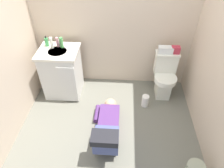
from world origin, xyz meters
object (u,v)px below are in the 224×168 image
(paper_towel_roll, at_px, (145,101))
(tissue_box, at_px, (166,50))
(soap_dispenser, at_px, (47,42))
(faucet, at_px, (60,43))
(bottle_green, at_px, (61,43))
(bottle_pink, at_px, (57,42))
(vanity_cabinet, at_px, (62,72))
(person_plumber, at_px, (107,128))
(toiletry_bag, at_px, (176,50))
(toilet, at_px, (164,76))
(bottle_white, at_px, (51,43))

(paper_towel_roll, bearing_deg, tissue_box, 58.12)
(soap_dispenser, bearing_deg, faucet, 6.01)
(soap_dispenser, xyz_separation_m, bottle_green, (0.24, -0.03, 0.01))
(tissue_box, relative_size, bottle_pink, 1.46)
(bottle_green, bearing_deg, soap_dispenser, 172.83)
(vanity_cabinet, bearing_deg, tissue_box, 5.77)
(bottle_pink, bearing_deg, faucet, 57.21)
(person_plumber, relative_size, toiletry_bag, 8.59)
(tissue_box, relative_size, toiletry_bag, 1.77)
(faucet, bearing_deg, tissue_box, 0.59)
(toilet, bearing_deg, tissue_box, 116.43)
(soap_dispenser, bearing_deg, paper_towel_roll, -13.57)
(toilet, relative_size, person_plumber, 0.70)
(soap_dispenser, relative_size, bottle_white, 0.96)
(toilet, xyz_separation_m, faucet, (-1.66, 0.07, 0.50))
(bottle_white, relative_size, paper_towel_roll, 0.86)
(toilet, height_order, bottle_pink, bottle_pink)
(bottle_pink, bearing_deg, toiletry_bag, 1.54)
(person_plumber, distance_m, tissue_box, 1.45)
(person_plumber, distance_m, soap_dispenser, 1.58)
(toiletry_bag, bearing_deg, bottle_green, -177.79)
(soap_dispenser, xyz_separation_m, paper_towel_roll, (1.55, -0.37, -0.79))
(person_plumber, relative_size, tissue_box, 4.84)
(tissue_box, height_order, paper_towel_roll, tissue_box)
(tissue_box, distance_m, soap_dispenser, 1.80)
(bottle_white, bearing_deg, bottle_pink, 29.51)
(toiletry_bag, bearing_deg, person_plumber, -132.91)
(bottle_white, height_order, bottle_green, bottle_white)
(soap_dispenser, height_order, paper_towel_roll, soap_dispenser)
(toilet, xyz_separation_m, tissue_box, (-0.05, 0.09, 0.43))
(toilet, relative_size, toiletry_bag, 6.05)
(toiletry_bag, bearing_deg, tissue_box, 180.00)
(bottle_pink, bearing_deg, bottle_green, -15.37)
(toiletry_bag, distance_m, bottle_white, 1.86)
(faucet, xyz_separation_m, toiletry_bag, (1.76, 0.02, -0.06))
(paper_towel_roll, bearing_deg, toilet, 46.80)
(bottle_pink, bearing_deg, bottle_white, -150.49)
(vanity_cabinet, xyz_separation_m, toiletry_bag, (1.76, 0.16, 0.39))
(bottle_white, distance_m, paper_towel_roll, 1.69)
(person_plumber, distance_m, bottle_white, 1.49)
(bottle_white, bearing_deg, faucet, 37.65)
(toilet, bearing_deg, toiletry_bag, 40.77)
(tissue_box, height_order, toiletry_bag, toiletry_bag)
(vanity_cabinet, bearing_deg, soap_dispenser, 146.90)
(bottle_pink, relative_size, paper_towel_roll, 0.75)
(person_plumber, height_order, bottle_green, bottle_green)
(toiletry_bag, bearing_deg, faucet, -179.46)
(toilet, relative_size, bottle_white, 4.33)
(tissue_box, xyz_separation_m, toiletry_bag, (0.15, 0.00, 0.01))
(person_plumber, height_order, tissue_box, tissue_box)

